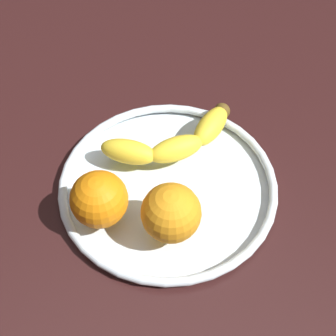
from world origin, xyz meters
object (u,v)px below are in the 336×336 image
orange_back_right (171,213)px  fruit_bowl (168,185)px  orange_center (99,199)px  banana (174,141)px

orange_back_right → fruit_bowl: bearing=83.1°
fruit_bowl → orange_center: 10.87cm
orange_back_right → orange_center: orange_back_right is taller
fruit_bowl → orange_center: bearing=-157.8°
banana → orange_center: orange_center is taller
banana → orange_center: (-11.02, -9.28, 1.91)cm
fruit_bowl → orange_back_right: (-0.87, -7.21, 4.56)cm
fruit_bowl → orange_center: (-9.17, -3.74, 4.49)cm
orange_back_right → orange_center: bearing=157.3°
fruit_bowl → banana: (1.85, 5.54, 2.57)cm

